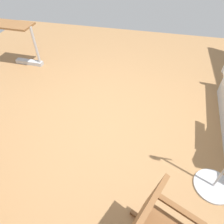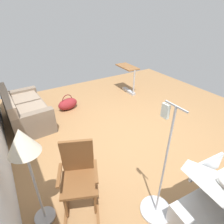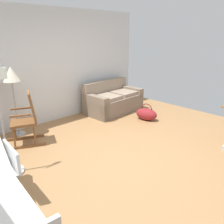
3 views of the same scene
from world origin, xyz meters
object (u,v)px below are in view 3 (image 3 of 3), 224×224
Objects in this scene: duffel_bag at (146,114)px; couch at (113,101)px; floor_lamp at (12,79)px; rocking_chair at (27,119)px; iv_pole at (8,159)px.

couch is at bearing 97.73° from duffel_bag.
floor_lamp is 2.40× the size of duffel_bag.
duffel_bag is (2.77, -0.79, -0.35)m from rocking_chair.
floor_lamp is at bearing 62.41° from iv_pole.
rocking_chair is 0.62× the size of iv_pole.
iv_pole is (-3.33, -1.11, -0.06)m from couch.
couch reaches higher than duffel_bag.
floor_lamp is (-2.62, 0.25, 0.92)m from couch.
floor_lamp reaches higher than duffel_bag.
iv_pole is at bearing -179.51° from duffel_bag.
rocking_chair is at bearing -91.30° from floor_lamp.
rocking_chair is 0.71× the size of floor_lamp.
couch is 1.11× the size of floor_lamp.
iv_pole reaches higher than duffel_bag.
iv_pole is (-0.71, -1.36, -0.98)m from floor_lamp.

